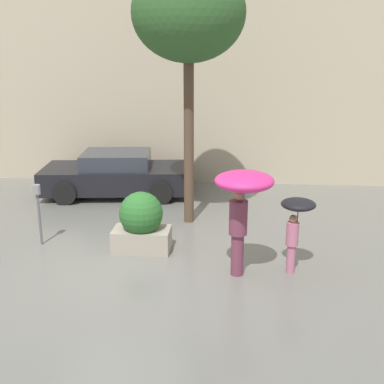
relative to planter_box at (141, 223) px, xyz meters
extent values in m
plane|color=slate|center=(-0.25, -0.85, -0.60)|extent=(40.00, 40.00, 0.00)
cube|color=#B7A88E|center=(-0.25, 5.65, 2.40)|extent=(18.00, 0.30, 6.00)
cube|color=#9E9384|center=(0.00, 0.00, -0.37)|extent=(1.16, 0.66, 0.46)
sphere|color=#286028|center=(0.00, 0.00, 0.19)|extent=(0.88, 0.88, 0.88)
cylinder|color=brown|center=(1.92, -0.95, -0.21)|extent=(0.23, 0.23, 0.78)
cylinder|color=brown|center=(1.92, -0.95, 0.49)|extent=(0.33, 0.33, 0.62)
sphere|color=#997056|center=(1.92, -0.95, 0.90)|extent=(0.21, 0.21, 0.21)
cylinder|color=#4C4C51|center=(2.00, -1.07, 0.85)|extent=(0.02, 0.02, 0.67)
ellipsoid|color=#E02D84|center=(2.00, -1.07, 1.19)|extent=(1.02, 1.02, 0.32)
cylinder|color=#B76684|center=(2.90, -0.78, -0.33)|extent=(0.16, 0.16, 0.54)
cylinder|color=#B76684|center=(2.90, -0.78, 0.15)|extent=(0.22, 0.22, 0.43)
sphere|color=#997056|center=(2.90, -0.78, 0.44)|extent=(0.15, 0.15, 0.15)
cylinder|color=#4C4C51|center=(2.98, -0.72, 0.43)|extent=(0.02, 0.02, 0.52)
ellipsoid|color=black|center=(2.98, -0.72, 0.69)|extent=(0.62, 0.62, 0.20)
cube|color=black|center=(-1.44, 3.98, -0.11)|extent=(4.28, 2.27, 0.64)
cube|color=#2D333D|center=(-1.44, 3.98, 0.41)|extent=(2.00, 1.76, 0.42)
cylinder|color=black|center=(-2.61, 2.93, -0.29)|extent=(0.63, 0.28, 0.61)
cylinder|color=black|center=(-2.80, 4.76, -0.29)|extent=(0.63, 0.28, 0.61)
cylinder|color=black|center=(-0.08, 3.20, -0.29)|extent=(0.63, 0.28, 0.61)
cylinder|color=black|center=(-0.27, 5.03, -0.29)|extent=(0.63, 0.28, 0.61)
cylinder|color=brown|center=(0.79, 1.86, 1.41)|extent=(0.23, 0.23, 4.03)
ellipsoid|color=#2D5628|center=(0.79, 1.86, 4.10)|extent=(2.46, 2.46, 2.09)
cylinder|color=#595B60|center=(-2.17, 0.15, -0.05)|extent=(0.05, 0.05, 1.10)
cylinder|color=gray|center=(-2.17, 0.15, 0.60)|extent=(0.14, 0.14, 0.20)
camera|label=1|loc=(1.78, -8.99, 3.26)|focal=45.00mm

